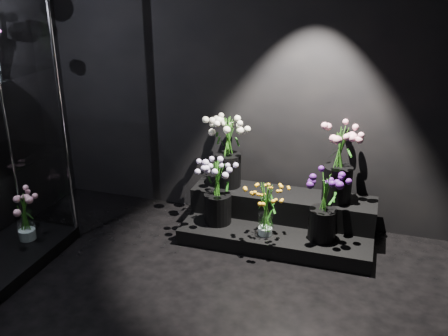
% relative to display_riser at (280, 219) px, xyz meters
% --- Properties ---
extents(wall_back, '(4.00, 0.00, 4.00)m').
position_rel_display_riser_xyz_m(wall_back, '(-0.46, 0.34, 1.24)').
color(wall_back, black).
rests_on(wall_back, floor).
extents(display_riser, '(1.73, 0.77, 0.38)m').
position_rel_display_riser_xyz_m(display_riser, '(0.00, 0.00, 0.00)').
color(display_riser, black).
rests_on(display_riser, floor).
extents(bouquet_orange_bells, '(0.34, 0.34, 0.49)m').
position_rel_display_riser_xyz_m(bouquet_orange_bells, '(-0.07, -0.30, 0.24)').
color(bouquet_orange_bells, white).
rests_on(bouquet_orange_bells, display_riser).
extents(bouquet_lilac, '(0.39, 0.39, 0.61)m').
position_rel_display_riser_xyz_m(bouquet_lilac, '(-0.55, -0.20, 0.32)').
color(bouquet_lilac, black).
rests_on(bouquet_lilac, display_riser).
extents(bouquet_purple, '(0.36, 0.36, 0.61)m').
position_rel_display_riser_xyz_m(bouquet_purple, '(0.42, -0.22, 0.33)').
color(bouquet_purple, black).
rests_on(bouquet_purple, display_riser).
extents(bouquet_cream_roses, '(0.44, 0.44, 0.69)m').
position_rel_display_riser_xyz_m(bouquet_cream_roses, '(-0.55, 0.13, 0.63)').
color(bouquet_cream_roses, black).
rests_on(bouquet_cream_roses, display_riser).
extents(bouquet_pink_roses, '(0.42, 0.42, 0.71)m').
position_rel_display_riser_xyz_m(bouquet_pink_roses, '(0.49, 0.10, 0.63)').
color(bouquet_pink_roses, black).
rests_on(bouquet_pink_roses, display_riser).
extents(bouquet_case_base_pink, '(0.44, 0.44, 0.43)m').
position_rel_display_riser_xyz_m(bouquet_case_base_pink, '(-2.09, -0.95, 0.18)').
color(bouquet_case_base_pink, white).
rests_on(bouquet_case_base_pink, display_case).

